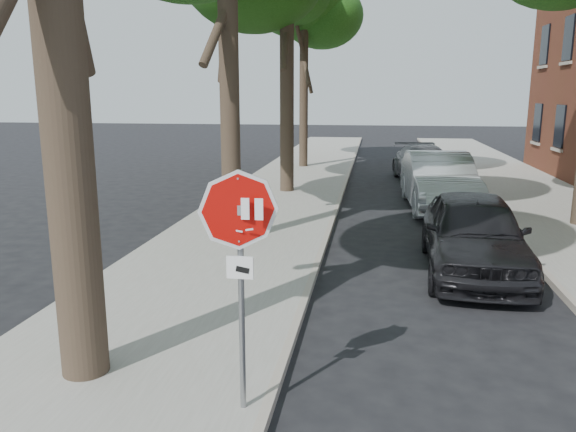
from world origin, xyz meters
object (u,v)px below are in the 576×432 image
(stop_sign, at_px, (240,246))
(car_a, at_px, (474,233))
(car_c, at_px, (424,164))
(car_b, at_px, (439,181))
(tree_far, at_px, (304,9))

(stop_sign, relative_size, car_a, 0.56)
(car_c, bearing_deg, car_b, -96.37)
(stop_sign, xyz_separation_m, car_a, (3.30, 5.71, -1.16))
(stop_sign, bearing_deg, car_a, 59.97)
(car_a, distance_m, car_c, 11.81)
(tree_far, relative_size, car_c, 1.87)
(tree_far, distance_m, car_b, 12.26)
(stop_sign, xyz_separation_m, car_c, (3.30, 17.52, -1.22))
(car_b, distance_m, car_c, 5.42)
(car_b, xyz_separation_m, car_c, (0.00, 5.42, -0.14))
(stop_sign, height_order, car_c, stop_sign)
(car_b, relative_size, car_c, 1.05)
(tree_far, xyz_separation_m, car_a, (5.32, -15.43, -6.42))
(tree_far, relative_size, car_b, 1.78)
(car_a, height_order, car_c, car_a)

